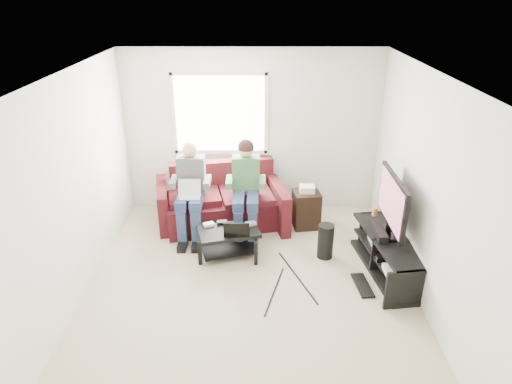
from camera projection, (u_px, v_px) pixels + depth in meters
floor at (250, 286)px, 5.69m from camera, size 4.50×4.50×0.00m
ceiling at (249, 75)px, 4.61m from camera, size 4.50×4.50×0.00m
wall_back at (252, 132)px, 7.20m from camera, size 4.50×0.00×4.50m
wall_front at (244, 329)px, 3.11m from camera, size 4.50×0.00×4.50m
wall_left at (73, 191)px, 5.16m from camera, size 0.00×4.50×4.50m
wall_right at (427, 192)px, 5.14m from camera, size 0.00×4.50×4.50m
window at (220, 114)px, 7.06m from camera, size 1.48×0.04×1.28m
sofa at (221, 203)px, 7.08m from camera, size 2.14×1.25×0.92m
person_left at (190, 187)px, 6.57m from camera, size 0.40×0.71×1.38m
person_right at (246, 183)px, 6.56m from camera, size 0.40×0.71×1.43m
laptop_silver at (189, 193)px, 6.42m from camera, size 0.36×0.29×0.24m
coffee_table at (229, 237)px, 6.21m from camera, size 0.91×0.69×0.40m
laptop_black at (237, 225)px, 6.04m from camera, size 0.39×0.32×0.24m
controller_a at (209, 224)px, 6.27m from camera, size 0.16×0.13×0.04m
controller_b at (222, 222)px, 6.32m from camera, size 0.15×0.11×0.04m
controller_c at (251, 223)px, 6.29m from camera, size 0.16×0.14×0.04m
tv_stand at (387, 257)px, 5.89m from camera, size 0.65×1.56×0.50m
tv at (392, 202)px, 5.67m from camera, size 0.12×1.10×0.81m
soundbar at (379, 231)px, 5.85m from camera, size 0.12×0.50×0.10m
drink_cup at (375, 212)px, 6.32m from camera, size 0.08×0.08×0.12m
console_white at (397, 270)px, 5.50m from camera, size 0.30×0.22×0.06m
console_grey at (382, 240)px, 6.13m from camera, size 0.34×0.26×0.08m
console_black at (389, 254)px, 5.81m from camera, size 0.38×0.30×0.07m
subwoofer at (326, 241)px, 6.21m from camera, size 0.22×0.22×0.49m
keyboard_floor at (363, 285)px, 5.69m from camera, size 0.21×0.51×0.03m
end_table at (306, 208)px, 6.99m from camera, size 0.39×0.39×0.68m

